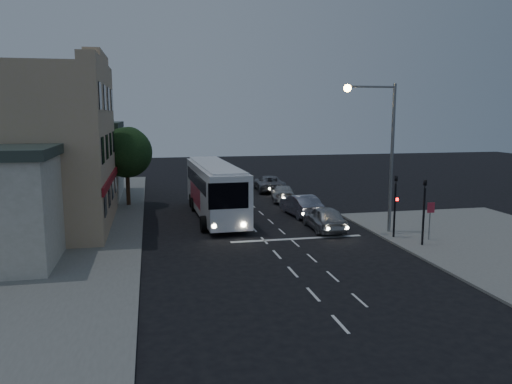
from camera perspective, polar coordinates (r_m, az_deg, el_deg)
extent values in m
plane|color=black|center=(27.45, 1.89, -6.59)|extent=(120.00, 120.00, 0.00)
cube|color=slate|center=(35.08, -22.65, -3.75)|extent=(12.00, 50.00, 0.12)
cube|color=silver|center=(18.44, 9.60, -14.66)|extent=(0.12, 1.60, 0.01)
cube|color=silver|center=(21.05, 6.55, -11.54)|extent=(0.12, 1.60, 0.01)
cube|color=silver|center=(23.75, 4.23, -9.09)|extent=(0.12, 1.60, 0.01)
cube|color=silver|center=(26.52, 2.41, -7.14)|extent=(0.12, 1.60, 0.01)
cube|color=silver|center=(29.33, 0.95, -5.56)|extent=(0.12, 1.60, 0.01)
cube|color=silver|center=(32.17, -0.25, -4.25)|extent=(0.12, 1.60, 0.01)
cube|color=silver|center=(35.04, -1.25, -3.16)|extent=(0.12, 1.60, 0.01)
cube|color=silver|center=(37.94, -2.10, -2.23)|extent=(0.12, 1.60, 0.01)
cube|color=silver|center=(40.84, -2.82, -1.43)|extent=(0.12, 1.60, 0.01)
cube|color=silver|center=(43.76, -3.45, -0.73)|extent=(0.12, 1.60, 0.01)
cube|color=silver|center=(20.73, 11.74, -12.00)|extent=(0.10, 1.50, 0.01)
cube|color=silver|center=(23.34, 8.75, -9.51)|extent=(0.10, 1.50, 0.01)
cube|color=silver|center=(26.03, 6.40, -7.50)|extent=(0.10, 1.50, 0.01)
cube|color=silver|center=(28.79, 4.52, -5.87)|extent=(0.10, 1.50, 0.01)
cube|color=silver|center=(31.59, 2.97, -4.51)|extent=(0.10, 1.50, 0.01)
cube|color=silver|center=(34.42, 1.68, -3.38)|extent=(0.10, 1.50, 0.01)
cube|color=silver|center=(37.28, 0.59, -2.42)|extent=(0.10, 1.50, 0.01)
cube|color=silver|center=(40.16, -0.34, -1.59)|extent=(0.10, 1.50, 0.01)
cube|color=silver|center=(43.05, -1.15, -0.88)|extent=(0.10, 1.50, 0.01)
cube|color=silver|center=(45.96, -1.85, -0.26)|extent=(0.10, 1.50, 0.01)
cube|color=silver|center=(29.83, 4.71, -5.34)|extent=(8.00, 0.35, 0.01)
cube|color=white|center=(35.60, -4.70, 0.33)|extent=(3.00, 12.61, 3.34)
cube|color=white|center=(35.38, -4.74, 3.09)|extent=(2.57, 12.18, 0.19)
cube|color=black|center=(29.43, -3.17, -0.43)|extent=(2.41, 0.20, 1.57)
cube|color=black|center=(36.20, -2.75, 1.58)|extent=(0.37, 10.44, 0.94)
cube|color=black|center=(35.88, -6.91, 1.46)|extent=(0.37, 10.44, 0.94)
cube|color=#AA2335|center=(36.88, -2.86, -0.09)|extent=(0.21, 5.74, 1.46)
cube|color=#AA2335|center=(36.56, -6.97, -0.22)|extent=(0.21, 5.74, 1.46)
cylinder|color=black|center=(31.44, -6.01, -3.65)|extent=(0.40, 1.06, 1.04)
cylinder|color=black|center=(31.81, -1.31, -3.45)|extent=(0.40, 1.06, 1.04)
cylinder|color=black|center=(38.27, -7.11, -1.40)|extent=(0.40, 1.06, 1.04)
cylinder|color=black|center=(38.58, -3.25, -1.26)|extent=(0.40, 1.06, 1.04)
cylinder|color=black|center=(40.02, -7.33, -0.95)|extent=(0.40, 1.06, 1.04)
cylinder|color=black|center=(40.31, -3.63, -0.83)|extent=(0.40, 1.06, 1.04)
cylinder|color=#FFF2CC|center=(29.59, -4.82, -3.91)|extent=(0.27, 0.06, 0.27)
cylinder|color=#FFF2CC|center=(29.85, -1.43, -3.77)|extent=(0.27, 0.06, 0.27)
imported|color=#A6A7AA|center=(32.04, 7.83, -2.97)|extent=(1.98, 4.65, 1.57)
imported|color=gray|center=(36.33, 5.16, -1.51)|extent=(2.05, 4.87, 1.56)
imported|color=#BABABA|center=(42.44, 3.11, -0.14)|extent=(2.69, 4.84, 1.32)
imported|color=slate|center=(47.80, 1.49, 1.01)|extent=(2.85, 5.55, 1.50)
cylinder|color=black|center=(30.45, 15.56, -2.04)|extent=(0.12, 0.12, 3.20)
imported|color=black|center=(30.14, 15.73, 1.79)|extent=(0.15, 0.18, 0.90)
cube|color=black|center=(30.18, 15.78, -0.80)|extent=(0.25, 0.12, 0.30)
cube|color=#FF0C0C|center=(30.11, 15.84, -0.82)|extent=(0.16, 0.02, 0.18)
cylinder|color=black|center=(29.08, 18.60, -2.69)|extent=(0.12, 0.12, 3.20)
imported|color=black|center=(28.75, 18.81, 1.31)|extent=(0.18, 0.15, 0.90)
cylinder|color=slate|center=(30.55, 19.22, -3.33)|extent=(0.06, 0.06, 2.00)
cube|color=#A72236|center=(30.32, 19.37, -1.69)|extent=(0.45, 0.03, 0.60)
cylinder|color=slate|center=(31.47, 15.26, 3.65)|extent=(0.20, 0.20, 9.00)
cylinder|color=slate|center=(30.74, 13.05, 11.65)|extent=(3.00, 0.12, 0.12)
sphere|color=#FFBF59|center=(30.13, 10.41, 11.60)|extent=(0.44, 0.44, 0.44)
cube|color=tan|center=(34.59, -24.78, 4.43)|extent=(10.00, 12.00, 10.00)
cube|color=tan|center=(33.95, -17.75, 13.64)|extent=(1.00, 12.00, 0.50)
cube|color=tan|center=(34.00, -17.79, 14.47)|extent=(1.00, 6.00, 0.50)
cube|color=maroon|center=(34.03, -16.25, 1.45)|extent=(0.15, 12.00, 0.50)
cube|color=black|center=(29.71, -16.85, -1.19)|extent=(0.06, 1.30, 1.50)
cube|color=black|center=(32.66, -16.43, -0.28)|extent=(0.06, 1.30, 1.50)
cube|color=black|center=(35.62, -16.07, 0.48)|extent=(0.06, 1.30, 1.50)
cube|color=black|center=(38.59, -15.77, 1.12)|extent=(0.06, 1.30, 1.50)
cube|color=black|center=(29.35, -17.12, 4.59)|extent=(0.06, 1.30, 1.50)
cube|color=black|center=(32.34, -16.66, 4.97)|extent=(0.06, 1.30, 1.50)
cube|color=black|center=(35.32, -16.28, 5.29)|extent=(0.06, 1.30, 1.50)
cube|color=black|center=(38.31, -15.96, 5.57)|extent=(0.06, 1.30, 1.50)
cube|color=black|center=(29.30, -17.39, 10.44)|extent=(0.06, 1.30, 1.50)
cube|color=black|center=(32.29, -16.90, 10.29)|extent=(0.06, 1.30, 1.50)
cube|color=black|center=(35.28, -16.50, 10.16)|extent=(0.06, 1.30, 1.50)
cube|color=black|center=(38.27, -16.15, 10.05)|extent=(0.06, 1.30, 1.50)
cube|color=#AEA997|center=(46.41, -20.81, 3.13)|extent=(9.00, 9.00, 6.00)
cube|color=#2D3933|center=(46.23, -21.03, 7.14)|extent=(9.40, 9.40, 0.50)
cylinder|color=black|center=(41.12, -14.42, 0.51)|extent=(0.32, 0.32, 2.80)
sphere|color=black|center=(40.82, -14.57, 4.40)|extent=(4.00, 4.00, 4.00)
sphere|color=#294B22|center=(41.37, -14.30, 5.44)|extent=(2.60, 2.60, 2.60)
sphere|color=black|center=(40.21, -15.06, 4.89)|extent=(2.40, 2.40, 2.40)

